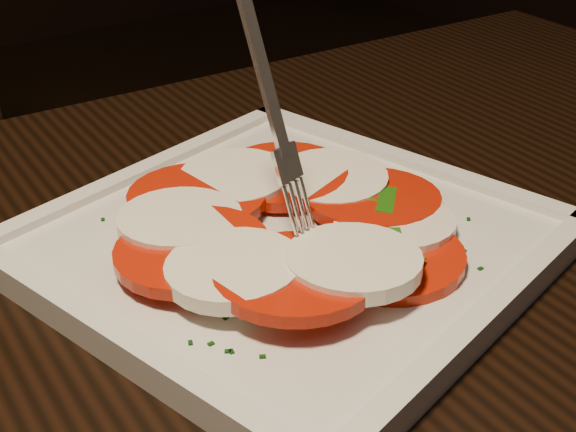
# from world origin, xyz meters

# --- Properties ---
(plate) EXTENTS (0.36, 0.36, 0.01)m
(plate) POSITION_xyz_m (0.11, 0.14, 0.76)
(plate) COLOR silver
(plate) RESTS_ON table
(caprese_salad) EXTENTS (0.24, 0.22, 0.03)m
(caprese_salad) POSITION_xyz_m (0.11, 0.14, 0.78)
(caprese_salad) COLOR red
(caprese_salad) RESTS_ON plate
(fork) EXTENTS (0.04, 0.07, 0.17)m
(fork) POSITION_xyz_m (0.09, 0.14, 0.87)
(fork) COLOR white
(fork) RESTS_ON caprese_salad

